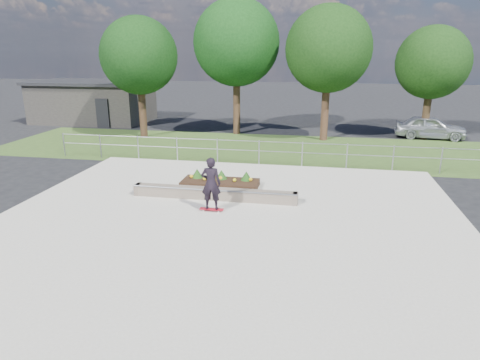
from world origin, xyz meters
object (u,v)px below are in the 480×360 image
(planter_bed, at_px, (220,182))
(skateboarder, at_px, (211,184))
(parked_car, at_px, (430,127))
(grind_ledge, at_px, (214,194))

(planter_bed, distance_m, skateboarder, 2.82)
(planter_bed, height_order, parked_car, parked_car)
(planter_bed, xyz_separation_m, parked_car, (10.39, 11.79, 0.45))
(skateboarder, bearing_deg, grind_ledge, 99.62)
(parked_car, bearing_deg, skateboarder, 151.72)
(grind_ledge, xyz_separation_m, planter_bed, (-0.11, 1.51, -0.02))
(grind_ledge, xyz_separation_m, parked_car, (10.28, 13.30, 0.43))
(grind_ledge, distance_m, planter_bed, 1.52)
(planter_bed, bearing_deg, parked_car, 48.60)
(skateboarder, bearing_deg, planter_bed, 96.62)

